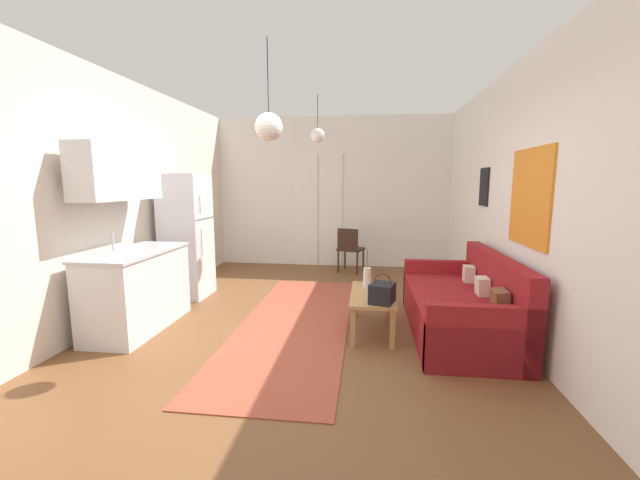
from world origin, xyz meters
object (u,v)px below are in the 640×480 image
object	(u,v)px
refrigerator	(187,236)
accent_chair	(350,247)
coffee_table	(372,298)
pendant_lamp_far	(318,135)
handbag	(382,293)
couch	(465,309)
pendant_lamp_near	(269,127)
bamboo_vase	(367,278)

from	to	relation	value
refrigerator	accent_chair	world-z (taller)	refrigerator
coffee_table	pendant_lamp_far	bearing A→B (deg)	116.93
handbag	couch	bearing A→B (deg)	23.24
coffee_table	refrigerator	distance (m)	2.85
accent_chair	pendant_lamp_near	bearing A→B (deg)	97.55
accent_chair	pendant_lamp_near	world-z (taller)	pendant_lamp_near
couch	bamboo_vase	bearing A→B (deg)	172.66
bamboo_vase	handbag	xyz separation A→B (m)	(0.15, -0.52, -0.02)
handbag	accent_chair	distance (m)	3.11
accent_chair	pendant_lamp_near	size ratio (longest dim) A/B	0.93
refrigerator	pendant_lamp_far	bearing A→B (deg)	17.43
bamboo_vase	handbag	bearing A→B (deg)	-73.86
coffee_table	accent_chair	bearing A→B (deg)	97.76
couch	pendant_lamp_far	bearing A→B (deg)	139.60
couch	pendant_lamp_far	distance (m)	3.11
couch	accent_chair	size ratio (longest dim) A/B	2.44
handbag	pendant_lamp_far	bearing A→B (deg)	115.14
pendant_lamp_near	pendant_lamp_far	size ratio (longest dim) A/B	1.31
handbag	pendant_lamp_far	distance (m)	2.76
couch	bamboo_vase	distance (m)	1.09
pendant_lamp_far	accent_chair	bearing A→B (deg)	69.50
coffee_table	handbag	distance (m)	0.37
couch	pendant_lamp_near	xyz separation A→B (m)	(-1.95, -0.69, 1.83)
coffee_table	pendant_lamp_far	distance (m)	2.63
couch	pendant_lamp_far	xyz separation A→B (m)	(-1.80, 1.53, 2.02)
handbag	refrigerator	xyz separation A→B (m)	(-2.70, 1.35, 0.34)
couch	bamboo_vase	size ratio (longest dim) A/B	4.37
couch	pendant_lamp_far	world-z (taller)	pendant_lamp_far
couch	handbag	distance (m)	1.01
handbag	pendant_lamp_near	bearing A→B (deg)	-164.06
pendant_lamp_far	refrigerator	bearing A→B (deg)	-162.57
accent_chair	coffee_table	bearing A→B (deg)	115.12
accent_chair	pendant_lamp_far	world-z (taller)	pendant_lamp_far
accent_chair	pendant_lamp_far	size ratio (longest dim) A/B	1.22
coffee_table	pendant_lamp_far	world-z (taller)	pendant_lamp_far
couch	pendant_lamp_near	world-z (taller)	pendant_lamp_near
coffee_table	bamboo_vase	xyz separation A→B (m)	(-0.06, 0.20, 0.18)
coffee_table	pendant_lamp_near	xyz separation A→B (m)	(-0.96, -0.62, 1.74)
couch	handbag	bearing A→B (deg)	-156.76
bamboo_vase	pendant_lamp_near	size ratio (longest dim) A/B	0.52
coffee_table	bamboo_vase	world-z (taller)	bamboo_vase
pendant_lamp_far	bamboo_vase	bearing A→B (deg)	-61.79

